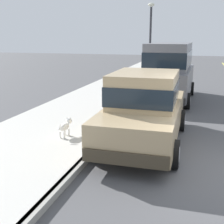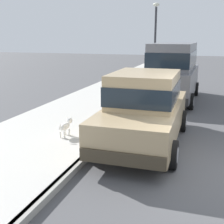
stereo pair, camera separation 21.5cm
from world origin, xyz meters
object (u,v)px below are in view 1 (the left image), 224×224
object	(u,v)px
fire_hydrant	(118,100)
street_lamp	(150,34)
dog_white	(65,126)
car_tan_sedan	(144,108)
car_grey_van	(169,69)

from	to	relation	value
fire_hydrant	street_lamp	size ratio (longest dim) A/B	0.16
dog_white	car_tan_sedan	bearing A→B (deg)	10.99
fire_hydrant	car_grey_van	bearing A→B (deg)	61.79
car_tan_sedan	fire_hydrant	size ratio (longest dim) A/B	6.36
dog_white	fire_hydrant	xyz separation A→B (m)	(0.59, 3.41, 0.05)
street_lamp	car_grey_van	bearing A→B (deg)	-68.05
car_tan_sedan	street_lamp	bearing A→B (deg)	98.40
car_tan_sedan	street_lamp	xyz separation A→B (m)	(-1.40, 9.49, 1.92)
fire_hydrant	street_lamp	bearing A→B (deg)	89.12
street_lamp	dog_white	bearing A→B (deg)	-94.01
car_grey_van	fire_hydrant	xyz separation A→B (m)	(-1.55, -2.89, -0.92)
car_grey_van	street_lamp	xyz separation A→B (m)	(-1.45, 3.60, 1.51)
fire_hydrant	street_lamp	world-z (taller)	street_lamp
car_tan_sedan	fire_hydrant	xyz separation A→B (m)	(-1.50, 3.00, -0.51)
car_grey_van	dog_white	distance (m)	6.72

